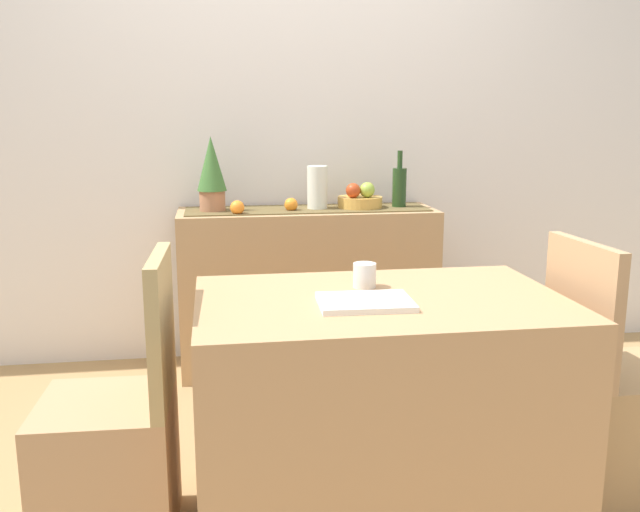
% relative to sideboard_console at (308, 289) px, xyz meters
% --- Properties ---
extents(ground_plane, '(6.40, 6.40, 0.02)m').
position_rel_sideboard_console_xyz_m(ground_plane, '(-0.08, -0.92, -0.42)').
color(ground_plane, '#A47F50').
rests_on(ground_plane, ground).
extents(room_wall_rear, '(6.40, 0.06, 2.70)m').
position_rel_sideboard_console_xyz_m(room_wall_rear, '(-0.08, 0.26, 0.94)').
color(room_wall_rear, silver).
rests_on(room_wall_rear, ground).
extents(sideboard_console, '(1.30, 0.42, 0.83)m').
position_rel_sideboard_console_xyz_m(sideboard_console, '(0.00, 0.00, 0.00)').
color(sideboard_console, tan).
rests_on(sideboard_console, ground).
extents(table_runner, '(1.22, 0.32, 0.01)m').
position_rel_sideboard_console_xyz_m(table_runner, '(0.00, 0.00, 0.42)').
color(table_runner, brown).
rests_on(table_runner, sideboard_console).
extents(fruit_bowl, '(0.23, 0.23, 0.06)m').
position_rel_sideboard_console_xyz_m(fruit_bowl, '(0.27, 0.00, 0.45)').
color(fruit_bowl, gold).
rests_on(fruit_bowl, table_runner).
extents(apple_front, '(0.07, 0.07, 0.07)m').
position_rel_sideboard_console_xyz_m(apple_front, '(0.24, 0.03, 0.51)').
color(apple_front, '#87A53B').
rests_on(apple_front, fruit_bowl).
extents(apple_center, '(0.08, 0.08, 0.08)m').
position_rel_sideboard_console_xyz_m(apple_center, '(0.30, -0.04, 0.51)').
color(apple_center, '#8FAE3C').
rests_on(apple_center, fruit_bowl).
extents(apple_left, '(0.07, 0.07, 0.07)m').
position_rel_sideboard_console_xyz_m(apple_left, '(0.23, -0.05, 0.51)').
color(apple_left, '#AF3A18').
rests_on(apple_left, fruit_bowl).
extents(apple_rear, '(0.07, 0.07, 0.07)m').
position_rel_sideboard_console_xyz_m(apple_rear, '(0.32, 0.04, 0.51)').
color(apple_rear, gold).
rests_on(apple_rear, fruit_bowl).
extents(wine_bottle, '(0.07, 0.07, 0.29)m').
position_rel_sideboard_console_xyz_m(wine_bottle, '(0.48, -0.00, 0.52)').
color(wine_bottle, '#233E1B').
rests_on(wine_bottle, sideboard_console).
extents(ceramic_vase, '(0.10, 0.10, 0.22)m').
position_rel_sideboard_console_xyz_m(ceramic_vase, '(0.05, 0.00, 0.52)').
color(ceramic_vase, silver).
rests_on(ceramic_vase, sideboard_console).
extents(potted_plant, '(0.14, 0.14, 0.37)m').
position_rel_sideboard_console_xyz_m(potted_plant, '(-0.47, -0.00, 0.61)').
color(potted_plant, '#AC6F4E').
rests_on(potted_plant, sideboard_console).
extents(orange_loose_end, '(0.07, 0.07, 0.07)m').
position_rel_sideboard_console_xyz_m(orange_loose_end, '(-0.09, -0.04, 0.45)').
color(orange_loose_end, orange).
rests_on(orange_loose_end, sideboard_console).
extents(orange_loose_mid, '(0.07, 0.07, 0.07)m').
position_rel_sideboard_console_xyz_m(orange_loose_mid, '(-0.36, -0.12, 0.45)').
color(orange_loose_mid, orange).
rests_on(orange_loose_mid, sideboard_console).
extents(dining_table, '(1.15, 0.75, 0.74)m').
position_rel_sideboard_console_xyz_m(dining_table, '(0.04, -1.39, -0.04)').
color(dining_table, tan).
rests_on(dining_table, ground).
extents(open_book, '(0.29, 0.22, 0.02)m').
position_rel_sideboard_console_xyz_m(open_book, '(-0.03, -1.47, 0.34)').
color(open_book, white).
rests_on(open_book, dining_table).
extents(coffee_cup, '(0.08, 0.08, 0.08)m').
position_rel_sideboard_console_xyz_m(coffee_cup, '(0.02, -1.26, 0.37)').
color(coffee_cup, silver).
rests_on(coffee_cup, dining_table).
extents(chair_near_window, '(0.41, 0.41, 0.90)m').
position_rel_sideboard_console_xyz_m(chair_near_window, '(-0.80, -1.39, -0.15)').
color(chair_near_window, tan).
rests_on(chair_near_window, ground).
extents(chair_by_corner, '(0.42, 0.42, 0.90)m').
position_rel_sideboard_console_xyz_m(chair_by_corner, '(0.88, -1.39, -0.15)').
color(chair_by_corner, tan).
rests_on(chair_by_corner, ground).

